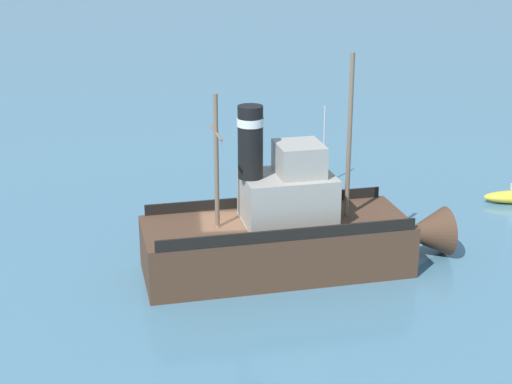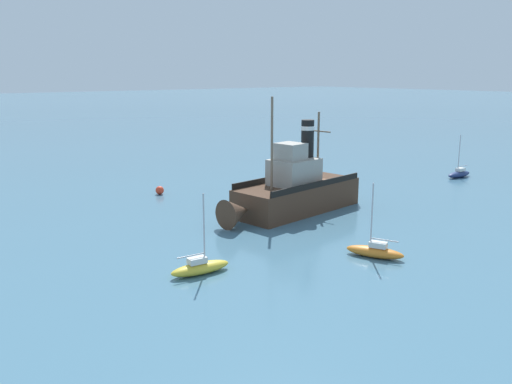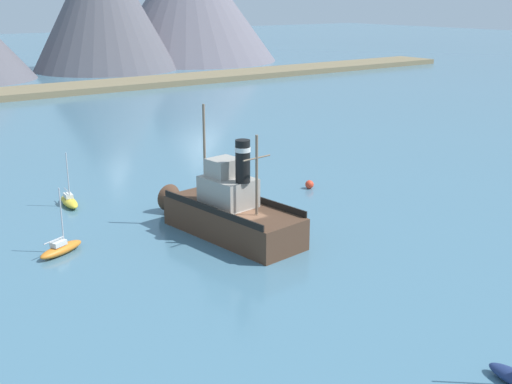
# 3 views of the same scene
# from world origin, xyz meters

# --- Properties ---
(ground_plane) EXTENTS (600.00, 600.00, 0.00)m
(ground_plane) POSITION_xyz_m (0.00, 0.00, 0.00)
(ground_plane) COLOR #477289
(old_tugboat) EXTENTS (5.84, 14.71, 9.90)m
(old_tugboat) POSITION_xyz_m (0.32, 2.75, 1.83)
(old_tugboat) COLOR #4C3323
(old_tugboat) RESTS_ON ground
(sailboat_orange) EXTENTS (3.92, 2.54, 4.90)m
(sailboat_orange) POSITION_xyz_m (-11.68, 6.40, 0.43)
(sailboat_orange) COLOR orange
(sailboat_orange) RESTS_ON ground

